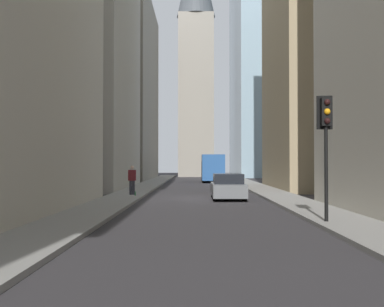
{
  "coord_description": "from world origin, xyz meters",
  "views": [
    {
      "loc": [
        -26.33,
        0.41,
        2.02
      ],
      "look_at": [
        13.73,
        0.69,
        2.81
      ],
      "focal_mm": 43.78,
      "sensor_mm": 36.0,
      "label": 1
    }
  ],
  "objects_px": {
    "traffic_light_foreground": "(326,128)",
    "discarded_bottle": "(135,194)",
    "delivery_truck": "(213,168)",
    "hatchback_grey": "(228,187)",
    "pedestrian": "(132,179)"
  },
  "relations": [
    {
      "from": "traffic_light_foreground",
      "to": "discarded_bottle",
      "type": "height_order",
      "value": "traffic_light_foreground"
    },
    {
      "from": "delivery_truck",
      "to": "hatchback_grey",
      "type": "height_order",
      "value": "delivery_truck"
    },
    {
      "from": "delivery_truck",
      "to": "pedestrian",
      "type": "bearing_deg",
      "value": 165.49
    },
    {
      "from": "hatchback_grey",
      "to": "discarded_bottle",
      "type": "distance_m",
      "value": 5.3
    },
    {
      "from": "pedestrian",
      "to": "hatchback_grey",
      "type": "bearing_deg",
      "value": -106.58
    },
    {
      "from": "delivery_truck",
      "to": "hatchback_grey",
      "type": "relative_size",
      "value": 1.5
    },
    {
      "from": "delivery_truck",
      "to": "hatchback_grey",
      "type": "bearing_deg",
      "value": 180.0
    },
    {
      "from": "discarded_bottle",
      "to": "traffic_light_foreground",
      "type": "bearing_deg",
      "value": -146.6
    },
    {
      "from": "pedestrian",
      "to": "delivery_truck",
      "type": "bearing_deg",
      "value": -14.51
    },
    {
      "from": "pedestrian",
      "to": "discarded_bottle",
      "type": "xyz_separation_m",
      "value": [
        -0.93,
        -0.3,
        -0.83
      ]
    },
    {
      "from": "hatchback_grey",
      "to": "delivery_truck",
      "type": "bearing_deg",
      "value": -0.0
    },
    {
      "from": "traffic_light_foreground",
      "to": "pedestrian",
      "type": "xyz_separation_m",
      "value": [
        12.52,
        7.95,
        -2.05
      ]
    },
    {
      "from": "traffic_light_foreground",
      "to": "pedestrian",
      "type": "distance_m",
      "value": 14.97
    },
    {
      "from": "traffic_light_foreground",
      "to": "hatchback_grey",
      "type": "bearing_deg",
      "value": 12.48
    },
    {
      "from": "hatchback_grey",
      "to": "pedestrian",
      "type": "relative_size",
      "value": 2.5
    }
  ]
}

